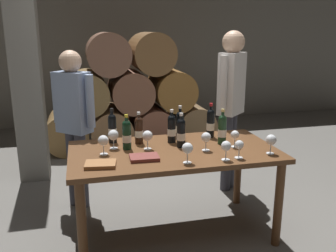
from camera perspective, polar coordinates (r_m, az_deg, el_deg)
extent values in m
plane|color=#66635E|center=(3.33, 0.84, -16.18)|extent=(14.00, 14.00, 0.00)
cube|color=slate|center=(7.01, -7.92, 12.06)|extent=(10.00, 0.24, 2.80)
cylinder|color=brown|center=(5.56, -15.50, -0.53)|extent=(0.60, 0.90, 0.60)
cylinder|color=olive|center=(5.57, -9.02, -0.14)|extent=(0.60, 0.90, 0.60)
cylinder|color=brown|center=(5.65, -2.64, 0.24)|extent=(0.60, 0.90, 0.60)
cylinder|color=brown|center=(5.80, 3.48, 0.61)|extent=(0.60, 0.90, 0.60)
cylinder|color=brown|center=(5.44, -12.57, 5.22)|extent=(0.60, 0.90, 0.60)
cylinder|color=brown|center=(5.48, -5.96, 5.57)|extent=(0.60, 0.90, 0.60)
cylinder|color=brown|center=(5.60, 0.47, 5.85)|extent=(0.60, 0.90, 0.60)
cylinder|color=brown|center=(5.39, -9.49, 11.13)|extent=(0.60, 0.90, 0.60)
cylinder|color=brown|center=(5.48, -2.78, 11.37)|extent=(0.60, 0.90, 0.60)
cube|color=slate|center=(4.43, -21.35, 8.39)|extent=(0.32, 0.32, 2.60)
cube|color=brown|center=(3.02, 0.90, -4.06)|extent=(1.70, 0.90, 0.04)
cylinder|color=brown|center=(2.74, -13.34, -15.35)|extent=(0.07, 0.07, 0.72)
cylinder|color=brown|center=(3.12, 16.91, -11.69)|extent=(0.07, 0.07, 0.72)
cylinder|color=brown|center=(3.44, -13.51, -8.89)|extent=(0.07, 0.07, 0.72)
cylinder|color=brown|center=(3.75, 10.90, -6.72)|extent=(0.07, 0.07, 0.72)
cylinder|color=black|center=(3.26, 1.89, -0.29)|extent=(0.07, 0.07, 0.22)
sphere|color=black|center=(3.23, 1.90, 1.68)|extent=(0.07, 0.07, 0.07)
cylinder|color=black|center=(3.22, 1.91, 2.17)|extent=(0.03, 0.03, 0.07)
cylinder|color=silver|center=(3.21, 1.91, 2.98)|extent=(0.03, 0.03, 0.02)
cylinder|color=silver|center=(3.26, 1.88, -0.48)|extent=(0.07, 0.07, 0.07)
cylinder|color=black|center=(3.18, 0.58, -0.78)|extent=(0.07, 0.07, 0.21)
sphere|color=black|center=(3.15, 0.58, 1.13)|extent=(0.07, 0.07, 0.07)
cylinder|color=black|center=(3.14, 0.58, 1.60)|extent=(0.03, 0.03, 0.06)
cylinder|color=silver|center=(3.13, 0.59, 2.39)|extent=(0.03, 0.03, 0.02)
cylinder|color=silver|center=(3.18, 0.58, -0.96)|extent=(0.07, 0.07, 0.06)
cylinder|color=black|center=(3.36, 6.67, 0.11)|extent=(0.07, 0.07, 0.22)
sphere|color=black|center=(3.33, 6.73, 2.06)|extent=(0.07, 0.07, 0.07)
cylinder|color=black|center=(3.32, 6.74, 2.55)|extent=(0.03, 0.03, 0.07)
cylinder|color=#B21E23|center=(3.31, 6.77, 3.35)|extent=(0.03, 0.03, 0.03)
cylinder|color=silver|center=(3.36, 6.66, -0.07)|extent=(0.07, 0.07, 0.07)
cylinder|color=#19381E|center=(3.17, 8.48, -0.90)|extent=(0.07, 0.07, 0.22)
sphere|color=#19381E|center=(3.14, 8.56, 1.10)|extent=(0.07, 0.07, 0.07)
cylinder|color=#19381E|center=(3.13, 8.57, 1.60)|extent=(0.03, 0.03, 0.07)
cylinder|color=tan|center=(3.12, 8.61, 2.43)|extent=(0.03, 0.03, 0.02)
cylinder|color=silver|center=(3.17, 8.47, -1.09)|extent=(0.07, 0.07, 0.06)
cylinder|color=black|center=(3.16, -4.57, -1.03)|extent=(0.07, 0.07, 0.20)
sphere|color=black|center=(3.13, -4.61, 0.80)|extent=(0.07, 0.07, 0.07)
cylinder|color=black|center=(3.13, -4.62, 1.24)|extent=(0.03, 0.03, 0.06)
cylinder|color=silver|center=(3.12, -4.64, 1.99)|extent=(0.03, 0.03, 0.02)
cylinder|color=silver|center=(3.16, -4.57, -1.20)|extent=(0.07, 0.07, 0.06)
cylinder|color=black|center=(3.01, -6.47, -1.75)|extent=(0.07, 0.07, 0.21)
sphere|color=black|center=(2.99, -6.53, 0.25)|extent=(0.07, 0.07, 0.07)
cylinder|color=black|center=(2.98, -6.54, 0.74)|extent=(0.03, 0.03, 0.06)
cylinder|color=gold|center=(2.97, -6.56, 1.57)|extent=(0.03, 0.03, 0.02)
cylinder|color=silver|center=(3.02, -6.46, -1.94)|extent=(0.07, 0.07, 0.06)
cylinder|color=black|center=(3.05, 2.06, -1.46)|extent=(0.07, 0.07, 0.21)
sphere|color=black|center=(3.02, 2.08, 0.53)|extent=(0.07, 0.07, 0.07)
cylinder|color=black|center=(3.02, 2.08, 1.01)|extent=(0.03, 0.03, 0.06)
cylinder|color=silver|center=(3.01, 2.09, 1.83)|extent=(0.03, 0.03, 0.02)
cylinder|color=silver|center=(3.05, 2.06, -1.64)|extent=(0.07, 0.07, 0.06)
cylinder|color=black|center=(3.21, -8.70, -0.73)|extent=(0.07, 0.07, 0.21)
sphere|color=black|center=(3.18, -8.78, 1.24)|extent=(0.07, 0.07, 0.07)
cylinder|color=black|center=(3.18, -8.80, 1.72)|extent=(0.03, 0.03, 0.07)
cylinder|color=black|center=(3.17, -8.83, 2.53)|extent=(0.03, 0.03, 0.02)
cylinder|color=silver|center=(3.21, -8.69, -0.91)|extent=(0.07, 0.07, 0.06)
cylinder|color=white|center=(2.72, 3.03, -5.75)|extent=(0.06, 0.06, 0.00)
cylinder|color=white|center=(2.71, 3.04, -4.96)|extent=(0.01, 0.01, 0.07)
sphere|color=white|center=(2.68, 3.06, -3.49)|extent=(0.08, 0.08, 0.08)
cylinder|color=white|center=(3.07, -8.48, -3.46)|extent=(0.06, 0.06, 0.00)
cylinder|color=white|center=(3.06, -8.51, -2.75)|extent=(0.01, 0.01, 0.07)
sphere|color=white|center=(3.04, -8.57, -1.40)|extent=(0.09, 0.09, 0.09)
cylinder|color=white|center=(2.81, 9.00, -5.25)|extent=(0.06, 0.06, 0.00)
cylinder|color=white|center=(2.80, 9.04, -4.48)|extent=(0.01, 0.01, 0.07)
sphere|color=white|center=(2.77, 9.10, -3.10)|extent=(0.08, 0.08, 0.08)
cylinder|color=white|center=(3.03, -3.21, -3.59)|extent=(0.06, 0.06, 0.00)
cylinder|color=white|center=(3.02, -3.22, -2.87)|extent=(0.01, 0.01, 0.07)
sphere|color=white|center=(2.99, -3.24, -1.52)|extent=(0.09, 0.09, 0.09)
cylinder|color=white|center=(3.00, 5.93, -3.80)|extent=(0.06, 0.06, 0.00)
cylinder|color=white|center=(2.99, 5.95, -3.07)|extent=(0.01, 0.01, 0.07)
sphere|color=white|center=(2.97, 5.98, -1.76)|extent=(0.08, 0.08, 0.08)
cylinder|color=white|center=(3.13, 10.36, -3.22)|extent=(0.06, 0.06, 0.00)
cylinder|color=white|center=(3.11, 10.40, -2.52)|extent=(0.01, 0.01, 0.07)
sphere|color=white|center=(3.10, 10.45, -1.33)|extent=(0.07, 0.07, 0.07)
cylinder|color=white|center=(2.87, 11.00, -4.91)|extent=(0.06, 0.06, 0.00)
cylinder|color=white|center=(2.86, 11.04, -4.16)|extent=(0.01, 0.01, 0.07)
sphere|color=white|center=(2.83, 11.11, -2.88)|extent=(0.07, 0.07, 0.07)
cylinder|color=white|center=(3.03, 15.70, -4.16)|extent=(0.06, 0.06, 0.00)
cylinder|color=white|center=(3.01, 15.75, -3.44)|extent=(0.01, 0.01, 0.07)
sphere|color=white|center=(2.99, 15.85, -2.09)|extent=(0.09, 0.09, 0.09)
cylinder|color=white|center=(2.94, -10.01, -4.36)|extent=(0.06, 0.06, 0.00)
cylinder|color=white|center=(2.93, -10.04, -3.62)|extent=(0.01, 0.01, 0.07)
sphere|color=white|center=(2.91, -10.11, -2.25)|extent=(0.08, 0.08, 0.08)
cube|color=brown|center=(2.79, -3.74, -4.96)|extent=(0.23, 0.17, 0.03)
cube|color=#936038|center=(2.70, -10.53, -5.93)|extent=(0.24, 0.19, 0.03)
cylinder|color=#383842|center=(4.10, 9.79, -3.77)|extent=(0.11, 0.11, 0.85)
cylinder|color=#383842|center=(4.00, 9.14, -4.20)|extent=(0.11, 0.11, 0.85)
cube|color=silver|center=(3.88, 9.94, 6.54)|extent=(0.36, 0.35, 0.64)
cylinder|color=silver|center=(4.06, 11.18, 7.31)|extent=(0.08, 0.08, 0.54)
cylinder|color=silver|center=(3.68, 8.61, 6.67)|extent=(0.08, 0.08, 0.54)
sphere|color=tan|center=(3.84, 10.22, 12.82)|extent=(0.23, 0.23, 0.23)
cylinder|color=#383842|center=(3.77, -14.62, -6.41)|extent=(0.11, 0.11, 0.77)
cylinder|color=#383842|center=(3.70, -13.36, -6.74)|extent=(0.11, 0.11, 0.77)
cube|color=#8499BC|center=(3.55, -14.67, 3.59)|extent=(0.36, 0.35, 0.58)
cylinder|color=#8499BC|center=(3.69, -17.10, 4.28)|extent=(0.08, 0.08, 0.49)
cylinder|color=#8499BC|center=(3.41, -12.10, 3.78)|extent=(0.08, 0.08, 0.49)
sphere|color=tan|center=(3.50, -15.08, 9.72)|extent=(0.21, 0.21, 0.21)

